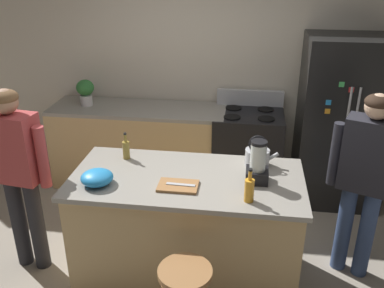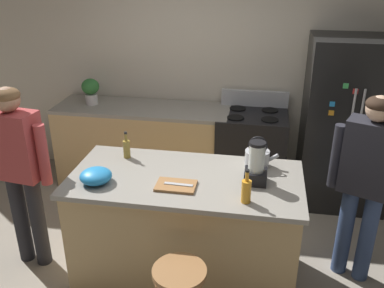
{
  "view_description": "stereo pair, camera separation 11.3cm",
  "coord_description": "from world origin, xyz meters",
  "px_view_note": "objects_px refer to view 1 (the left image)",
  "views": [
    {
      "loc": [
        0.45,
        -2.89,
        2.56
      ],
      "look_at": [
        0.0,
        0.3,
        1.11
      ],
      "focal_mm": 39.7,
      "sensor_mm": 36.0,
      "label": 1
    },
    {
      "loc": [
        0.56,
        -2.88,
        2.56
      ],
      "look_at": [
        0.0,
        0.3,
        1.11
      ],
      "focal_mm": 39.7,
      "sensor_mm": 36.0,
      "label": 2
    }
  ],
  "objects_px": {
    "bottle_vinegar": "(126,149)",
    "cutting_board": "(178,186)",
    "potted_plant": "(85,91)",
    "tea_kettle": "(257,157)",
    "person_by_island_left": "(17,166)",
    "mixing_bowl": "(97,178)",
    "person_by_sink_right": "(366,171)",
    "bottle_soda": "(249,189)",
    "chef_knife": "(181,185)",
    "kitchen_island": "(187,227)",
    "refrigerator": "(342,123)",
    "blender_appliance": "(258,165)",
    "bar_stool": "(185,288)",
    "stove_range": "(247,152)"
  },
  "relations": [
    {
      "from": "bottle_vinegar",
      "to": "cutting_board",
      "type": "bearing_deg",
      "value": -39.15
    },
    {
      "from": "potted_plant",
      "to": "tea_kettle",
      "type": "height_order",
      "value": "potted_plant"
    },
    {
      "from": "bottle_vinegar",
      "to": "person_by_island_left",
      "type": "bearing_deg",
      "value": -159.05
    },
    {
      "from": "mixing_bowl",
      "to": "cutting_board",
      "type": "distance_m",
      "value": 0.62
    },
    {
      "from": "person_by_sink_right",
      "to": "bottle_vinegar",
      "type": "height_order",
      "value": "person_by_sink_right"
    },
    {
      "from": "bottle_soda",
      "to": "chef_knife",
      "type": "bearing_deg",
      "value": 166.42
    },
    {
      "from": "kitchen_island",
      "to": "refrigerator",
      "type": "xyz_separation_m",
      "value": [
        1.45,
        1.5,
        0.43
      ]
    },
    {
      "from": "person_by_sink_right",
      "to": "cutting_board",
      "type": "height_order",
      "value": "person_by_sink_right"
    },
    {
      "from": "kitchen_island",
      "to": "tea_kettle",
      "type": "relative_size",
      "value": 6.64
    },
    {
      "from": "person_by_island_left",
      "to": "blender_appliance",
      "type": "xyz_separation_m",
      "value": [
        1.93,
        0.07,
        0.11
      ]
    },
    {
      "from": "mixing_bowl",
      "to": "chef_knife",
      "type": "xyz_separation_m",
      "value": [
        0.63,
        0.04,
        -0.03
      ]
    },
    {
      "from": "potted_plant",
      "to": "person_by_island_left",
      "type": "bearing_deg",
      "value": -89.28
    },
    {
      "from": "blender_appliance",
      "to": "person_by_island_left",
      "type": "bearing_deg",
      "value": -178.04
    },
    {
      "from": "bar_stool",
      "to": "tea_kettle",
      "type": "height_order",
      "value": "tea_kettle"
    },
    {
      "from": "stove_range",
      "to": "bottle_vinegar",
      "type": "relative_size",
      "value": 4.82
    },
    {
      "from": "person_by_sink_right",
      "to": "bottle_vinegar",
      "type": "relative_size",
      "value": 6.87
    },
    {
      "from": "mixing_bowl",
      "to": "cutting_board",
      "type": "height_order",
      "value": "mixing_bowl"
    },
    {
      "from": "kitchen_island",
      "to": "bottle_vinegar",
      "type": "distance_m",
      "value": 0.83
    },
    {
      "from": "stove_range",
      "to": "refrigerator",
      "type": "bearing_deg",
      "value": -1.43
    },
    {
      "from": "bar_stool",
      "to": "tea_kettle",
      "type": "xyz_separation_m",
      "value": [
        0.44,
        1.03,
        0.51
      ]
    },
    {
      "from": "person_by_sink_right",
      "to": "mixing_bowl",
      "type": "distance_m",
      "value": 2.11
    },
    {
      "from": "mixing_bowl",
      "to": "cutting_board",
      "type": "bearing_deg",
      "value": 3.65
    },
    {
      "from": "person_by_island_left",
      "to": "blender_appliance",
      "type": "distance_m",
      "value": 1.93
    },
    {
      "from": "chef_knife",
      "to": "person_by_island_left",
      "type": "bearing_deg",
      "value": 177.58
    },
    {
      "from": "kitchen_island",
      "to": "chef_knife",
      "type": "xyz_separation_m",
      "value": [
        -0.02,
        -0.16,
        0.5
      ]
    },
    {
      "from": "bar_stool",
      "to": "blender_appliance",
      "type": "bearing_deg",
      "value": 59.72
    },
    {
      "from": "blender_appliance",
      "to": "tea_kettle",
      "type": "xyz_separation_m",
      "value": [
        0.0,
        0.27,
        -0.06
      ]
    },
    {
      "from": "kitchen_island",
      "to": "potted_plant",
      "type": "relative_size",
      "value": 6.1
    },
    {
      "from": "refrigerator",
      "to": "potted_plant",
      "type": "height_order",
      "value": "refrigerator"
    },
    {
      "from": "bottle_soda",
      "to": "kitchen_island",
      "type": "bearing_deg",
      "value": 149.47
    },
    {
      "from": "bar_stool",
      "to": "potted_plant",
      "type": "distance_m",
      "value": 2.81
    },
    {
      "from": "potted_plant",
      "to": "chef_knife",
      "type": "distance_m",
      "value": 2.21
    },
    {
      "from": "person_by_island_left",
      "to": "potted_plant",
      "type": "distance_m",
      "value": 1.62
    },
    {
      "from": "refrigerator",
      "to": "cutting_board",
      "type": "bearing_deg",
      "value": -131.77
    },
    {
      "from": "person_by_island_left",
      "to": "bottle_soda",
      "type": "height_order",
      "value": "person_by_island_left"
    },
    {
      "from": "bar_stool",
      "to": "bottle_vinegar",
      "type": "height_order",
      "value": "bottle_vinegar"
    },
    {
      "from": "person_by_sink_right",
      "to": "stove_range",
      "type": "bearing_deg",
      "value": 126.34
    },
    {
      "from": "kitchen_island",
      "to": "potted_plant",
      "type": "bearing_deg",
      "value": 132.14
    },
    {
      "from": "bar_stool",
      "to": "bottle_vinegar",
      "type": "relative_size",
      "value": 2.9
    },
    {
      "from": "stove_range",
      "to": "mixing_bowl",
      "type": "bearing_deg",
      "value": -122.91
    },
    {
      "from": "stove_range",
      "to": "person_by_island_left",
      "type": "distance_m",
      "value": 2.48
    },
    {
      "from": "refrigerator",
      "to": "tea_kettle",
      "type": "xyz_separation_m",
      "value": [
        -0.9,
        -1.22,
        0.12
      ]
    },
    {
      "from": "stove_range",
      "to": "cutting_board",
      "type": "xyz_separation_m",
      "value": [
        -0.5,
        -1.69,
        0.48
      ]
    },
    {
      "from": "bar_stool",
      "to": "potted_plant",
      "type": "xyz_separation_m",
      "value": [
        -1.5,
        2.3,
        0.6
      ]
    },
    {
      "from": "refrigerator",
      "to": "cutting_board",
      "type": "xyz_separation_m",
      "value": [
        -1.49,
        -1.66,
        0.06
      ]
    },
    {
      "from": "refrigerator",
      "to": "bottle_soda",
      "type": "height_order",
      "value": "refrigerator"
    },
    {
      "from": "tea_kettle",
      "to": "chef_knife",
      "type": "height_order",
      "value": "tea_kettle"
    },
    {
      "from": "kitchen_island",
      "to": "person_by_island_left",
      "type": "xyz_separation_m",
      "value": [
        -1.38,
        -0.06,
        0.51
      ]
    },
    {
      "from": "tea_kettle",
      "to": "blender_appliance",
      "type": "bearing_deg",
      "value": -90.54
    },
    {
      "from": "refrigerator",
      "to": "tea_kettle",
      "type": "height_order",
      "value": "refrigerator"
    }
  ]
}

